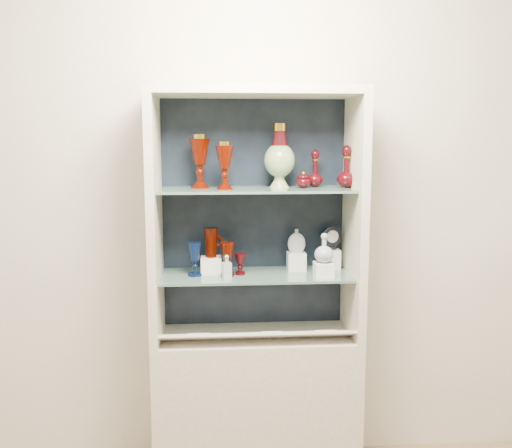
{
  "coord_description": "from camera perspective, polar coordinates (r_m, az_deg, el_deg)",
  "views": [
    {
      "loc": [
        -0.2,
        -1.16,
        1.71
      ],
      "look_at": [
        0.0,
        1.53,
        1.3
      ],
      "focal_mm": 40.0,
      "sensor_mm": 36.0,
      "label": 1
    }
  ],
  "objects": [
    {
      "name": "cobalt_goblet",
      "position": [
        2.76,
        -6.16,
        -3.53
      ],
      "size": [
        0.07,
        0.07,
        0.16
      ],
      "primitive_type": null,
      "rotation": [
        0.0,
        0.0,
        -0.01
      ],
      "color": "#0A1A43",
      "rests_on": "shelf_lower"
    },
    {
      "name": "ruby_decanter_b",
      "position": [
        2.79,
        9.03,
        5.82
      ],
      "size": [
        0.1,
        0.1,
        0.22
      ],
      "primitive_type": null,
      "rotation": [
        0.0,
        0.0,
        -0.05
      ],
      "color": "#3F070B",
      "rests_on": "shelf_upper"
    },
    {
      "name": "shelf_upper",
      "position": [
        2.73,
        -0.03,
        3.47
      ],
      "size": [
        0.92,
        0.34,
        0.01
      ],
      "primitive_type": "cube",
      "color": "slate",
      "rests_on": "cabinet_side_left"
    },
    {
      "name": "cabinet_side_left",
      "position": [
        2.73,
        -10.09,
        0.41
      ],
      "size": [
        0.04,
        0.4,
        1.15
      ],
      "primitive_type": "cube",
      "color": "beige",
      "rests_on": "cabinet_base"
    },
    {
      "name": "lidded_bowl",
      "position": [
        2.76,
        4.74,
        4.46
      ],
      "size": [
        0.09,
        0.09,
        0.08
      ],
      "primitive_type": null,
      "rotation": [
        0.0,
        0.0,
        -0.28
      ],
      "color": "#3F070B",
      "rests_on": "shelf_upper"
    },
    {
      "name": "clear_round_decanter",
      "position": [
        2.73,
        6.82,
        -2.47
      ],
      "size": [
        0.12,
        0.12,
        0.14
      ],
      "primitive_type": null,
      "rotation": [
        0.0,
        0.0,
        -0.39
      ],
      "color": "#90A0A8",
      "rests_on": "riser_clear_round_decanter"
    },
    {
      "name": "cabinet_top_cap",
      "position": [
        2.71,
        0.0,
        13.09
      ],
      "size": [
        1.0,
        0.4,
        0.04
      ],
      "primitive_type": "cube",
      "color": "beige",
      "rests_on": "cabinet_side_left"
    },
    {
      "name": "riser_flat_flask",
      "position": [
        2.88,
        4.05,
        -3.73
      ],
      "size": [
        0.09,
        0.09,
        0.09
      ],
      "primitive_type": "cube",
      "color": "silver",
      "rests_on": "shelf_lower"
    },
    {
      "name": "pedestal_lamp_left",
      "position": [
        2.75,
        -5.65,
        6.26
      ],
      "size": [
        0.12,
        0.12,
        0.26
      ],
      "primitive_type": null,
      "rotation": [
        0.0,
        0.0,
        -0.19
      ],
      "color": "#450C00",
      "rests_on": "shelf_upper"
    },
    {
      "name": "flat_flask",
      "position": [
        2.85,
        4.07,
        -1.65
      ],
      "size": [
        0.09,
        0.04,
        0.12
      ],
      "primitive_type": null,
      "rotation": [
        0.0,
        0.0,
        -0.07
      ],
      "color": "#A6ABB7",
      "rests_on": "riser_flat_flask"
    },
    {
      "name": "wall_back",
      "position": [
        2.93,
        -0.31,
        2.57
      ],
      "size": [
        3.5,
        0.02,
        2.8
      ],
      "primitive_type": "cube",
      "color": "beige",
      "rests_on": "ground"
    },
    {
      "name": "cabinet_base",
      "position": [
        3.01,
        0.0,
        -17.69
      ],
      "size": [
        1.0,
        0.4,
        0.75
      ],
      "primitive_type": "cube",
      "color": "beige",
      "rests_on": "ground"
    },
    {
      "name": "riser_clear_round_decanter",
      "position": [
        2.75,
        6.78,
        -4.57
      ],
      "size": [
        0.09,
        0.09,
        0.07
      ],
      "primitive_type": "cube",
      "color": "silver",
      "rests_on": "shelf_lower"
    },
    {
      "name": "shelf_lower",
      "position": [
        2.8,
        -0.03,
        -5.13
      ],
      "size": [
        0.92,
        0.34,
        0.01
      ],
      "primitive_type": "cube",
      "color": "slate",
      "rests_on": "cabinet_side_left"
    },
    {
      "name": "label_ledge",
      "position": [
        2.75,
        0.17,
        -11.12
      ],
      "size": [
        0.92,
        0.17,
        0.09
      ],
      "primitive_type": "cube",
      "rotation": [
        -0.44,
        0.0,
        0.0
      ],
      "color": "beige",
      "rests_on": "cabinet_base"
    },
    {
      "name": "riser_ruby_pitcher",
      "position": [
        2.82,
        -4.5,
        -4.11
      ],
      "size": [
        0.1,
        0.1,
        0.08
      ],
      "primitive_type": "cube",
      "color": "silver",
      "rests_on": "shelf_lower"
    },
    {
      "name": "label_card_1",
      "position": [
        2.74,
        -5.71,
        -10.91
      ],
      "size": [
        0.1,
        0.06,
        0.03
      ],
      "primitive_type": "cube",
      "rotation": [
        -0.44,
        0.0,
        0.0
      ],
      "color": "white",
      "rests_on": "label_ledge"
    },
    {
      "name": "ruby_pitcher",
      "position": [
        2.79,
        -4.53,
        -1.86
      ],
      "size": [
        0.11,
        0.07,
        0.14
      ],
      "primitive_type": null,
      "rotation": [
        0.0,
        0.0,
        -0.0
      ],
      "color": "#450C00",
      "rests_on": "riser_ruby_pitcher"
    },
    {
      "name": "label_card_0",
      "position": [
        2.79,
        6.78,
        -10.59
      ],
      "size": [
        0.1,
        0.06,
        0.03
      ],
      "primitive_type": "cube",
      "rotation": [
        -0.44,
        0.0,
        0.0
      ],
      "color": "white",
      "rests_on": "label_ledge"
    },
    {
      "name": "cabinet_side_right",
      "position": [
        2.8,
        9.84,
        0.61
      ],
      "size": [
        0.04,
        0.4,
        1.15
      ],
      "primitive_type": "cube",
      "color": "beige",
      "rests_on": "cabinet_base"
    },
    {
      "name": "ruby_decanter_a",
      "position": [
        2.81,
        5.92,
        5.79
      ],
      "size": [
        0.09,
        0.09,
        0.21
      ],
      "primitive_type": null,
      "rotation": [
        0.0,
        0.0,
        0.2
      ],
      "color": "#3F070B",
      "rests_on": "shelf_upper"
    },
    {
      "name": "cameo_medallion",
      "position": [
        2.9,
        7.61,
        -1.34
      ],
      "size": [
        0.11,
        0.06,
        0.12
      ],
      "primitive_type": null,
      "rotation": [
        0.0,
        0.0,
        0.23
      ],
      "color": "black",
      "rests_on": "riser_cameo_medallion"
    },
    {
      "name": "pedestal_lamp_right",
      "position": [
        2.67,
        -3.16,
        5.85
      ],
      "size": [
        0.1,
        0.1,
        0.22
      ],
      "primitive_type": null,
      "rotation": [
        0.0,
        0.0,
        -0.19
      ],
      "color": "#450C00",
      "rests_on": "shelf_upper"
    },
    {
      "name": "clear_square_bottle",
      "position": [
        2.69,
        -2.94,
        -4.29
      ],
      "size": [
        0.05,
        0.05,
        0.12
      ],
      "primitive_type": null,
      "rotation": [
        0.0,
        0.0,
        0.23
      ],
      "color": "#90A0A8",
      "rests_on": "shelf_lower"
    },
    {
      "name": "ruby_goblet_small",
      "position": [
        2.78,
        -1.6,
        -4.01
      ],
      "size": [
        0.06,
        0.06,
        0.1
      ],
      "primitive_type": null,
      "rotation": [
        0.0,
        0.0,
        0.05
      ],
      "color": "#3F070B",
      "rests_on": "shelf_lower"
    },
    {
      "name": "riser_cameo_medallion",
      "position": [
        2.92,
        7.56,
        -3.51
      ],
      "size": [
        0.08,
        0.08,
        0.1
      ],
      "primitive_type": "cube",
      "color": "silver",
      "rests_on": "shelf_lower"
    },
    {
      "name": "label_card_2",
      "position": [
        2.75,
        1.55,
        -10.79
      ],
      "size": [
        0.1,
        0.06,
        0.03
      ],
      "primitive_type": "cube",
      "rotation": [
        -0.44,
        0.0,
        0.0
      ],
      "color": "white",
      "rests_on": "label_ledge"
    },
    {
      "name": "enamel_urn",
      "position": [
        2.77,
        2.37,
        6.84
      ],
      "size": [
        0.18,
        0.18,
        0.31
      ],
      "primitive_type": null,
      "rotation": [
        0.0,
        0.0,
        -0.23
      ],
      "color": "#0B461D",
      "rests_on": "shelf_upper"
    },
    {
      "name": "cabinet_back_panel",
      "position": [
        2.91,
        -0.27,
        1.04
      ],
      "size": [
        0.98,
        0.02,
        1.15
      ],
      "primitive_type": "cube",
      "color": "black",
      "rests_on": "cabinet_base"
    },
    {
      "name": "ruby_goblet_tall",
      "position": [
        2.75,
        -2.87,
        -3.52
      ],
      "size": [
        0.09,
        0.09,
        0.16
      ],
      "primitive_type": null,
      "rotation": [
        0.0,
        0.0,
        0.42
      ],
      "color": "#450C00",
      "rests_on": "shelf_lower"
    }
  ]
}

